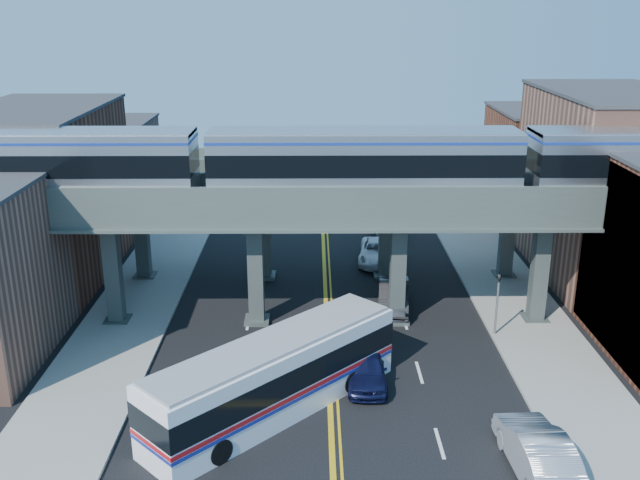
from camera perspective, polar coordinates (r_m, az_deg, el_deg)
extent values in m
plane|color=black|center=(34.19, 0.78, -12.21)|extent=(120.00, 120.00, 0.00)
cube|color=gray|center=(44.39, -14.59, -5.21)|extent=(5.00, 70.00, 0.16)
cube|color=gray|center=(44.76, 15.43, -5.08)|extent=(5.00, 70.00, 0.16)
cube|color=brown|center=(50.21, -21.28, 3.42)|extent=(8.00, 14.00, 11.00)
cube|color=#91604B|center=(62.52, -17.10, 5.21)|extent=(8.00, 10.00, 8.00)
cube|color=#91604B|center=(50.61, 21.87, 4.04)|extent=(8.00, 14.00, 12.00)
cube|color=brown|center=(62.83, 17.40, 5.71)|extent=(8.00, 10.00, 9.00)
cube|color=teal|center=(38.86, 22.67, -2.09)|extent=(0.10, 9.50, 9.50)
cube|color=#3B4443|center=(41.65, -16.21, -2.60)|extent=(0.85, 0.85, 6.00)
cube|color=#3B4443|center=(40.23, -5.16, -2.66)|extent=(0.85, 0.85, 6.00)
cube|color=#3B4443|center=(40.37, 6.24, -2.62)|extent=(0.85, 0.85, 6.00)
cube|color=#3B4443|center=(42.06, 17.14, -2.48)|extent=(0.85, 0.85, 6.00)
cube|color=#4A554E|center=(38.92, 0.56, 2.44)|extent=(52.00, 3.60, 1.40)
cube|color=#3B4443|center=(48.04, -14.07, 0.38)|extent=(0.85, 0.85, 6.00)
cube|color=#3B4443|center=(46.81, -4.51, 0.42)|extent=(0.85, 0.85, 6.00)
cube|color=#3B4443|center=(46.93, 5.28, 0.45)|extent=(0.85, 0.85, 6.00)
cube|color=#3B4443|center=(48.39, 14.75, 0.46)|extent=(0.85, 0.85, 6.00)
cube|color=#4A554E|center=(45.69, 0.40, 4.85)|extent=(52.00, 3.60, 1.40)
cube|color=black|center=(39.81, -14.09, 3.48)|extent=(2.38, 2.38, 0.27)
cube|color=#AEB0B8|center=(40.96, -21.52, 5.85)|extent=(16.47, 3.14, 3.47)
cube|color=black|center=(40.93, -21.54, 6.06)|extent=(16.49, 3.20, 1.19)
cube|color=black|center=(38.78, -4.36, 3.60)|extent=(2.38, 2.38, 0.27)
cube|color=black|center=(39.50, 11.12, 3.58)|extent=(2.38, 2.38, 0.27)
cube|color=#AEB0B8|center=(38.35, 3.51, 6.33)|extent=(16.47, 3.14, 3.47)
cube|color=black|center=(38.32, 3.51, 6.55)|extent=(16.49, 3.20, 1.19)
cube|color=black|center=(41.38, 20.30, 3.44)|extent=(2.38, 2.38, 0.27)
cylinder|color=slate|center=(36.28, 1.16, -8.23)|extent=(0.09, 0.09, 2.30)
cylinder|color=red|center=(35.80, 1.17, -6.65)|extent=(0.76, 0.04, 0.76)
cylinder|color=slate|center=(40.03, 13.94, -5.43)|extent=(0.12, 0.12, 3.20)
imported|color=black|center=(39.27, 14.17, -2.69)|extent=(0.15, 0.18, 0.90)
cube|color=white|center=(32.17, -3.62, -10.94)|extent=(11.10, 11.08, 3.33)
cube|color=black|center=(31.96, -3.64, -10.27)|extent=(11.17, 11.15, 1.13)
cube|color=#B21419|center=(32.33, -3.61, -11.43)|extent=(11.16, 11.14, 0.19)
cylinder|color=black|center=(30.59, -9.54, -15.36)|extent=(2.80, 2.81, 1.07)
cylinder|color=black|center=(34.91, 0.90, -10.50)|extent=(2.80, 2.81, 1.07)
imported|color=#0E1234|center=(34.83, 3.75, -10.13)|extent=(2.04, 4.73, 1.59)
imported|color=#2B2B2D|center=(42.85, 5.90, -4.47)|extent=(2.27, 5.17, 1.65)
imported|color=white|center=(50.46, 4.61, -0.94)|extent=(3.13, 5.64, 1.49)
imported|color=#98989C|center=(56.47, 5.21, 1.23)|extent=(2.81, 5.72, 1.60)
imported|color=#ABAAAF|center=(29.96, 17.04, -15.90)|extent=(2.29, 5.73, 1.85)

